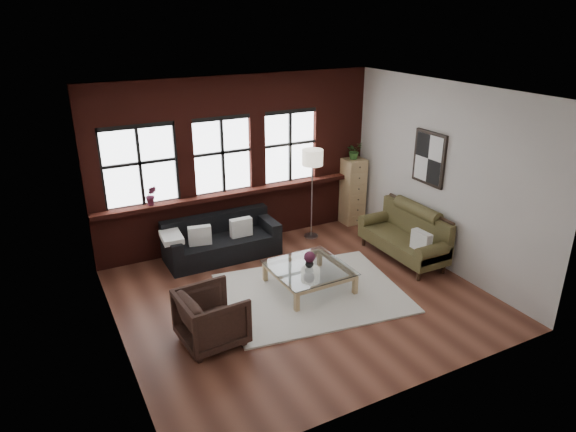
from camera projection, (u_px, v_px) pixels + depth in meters
name	position (u px, v px, depth m)	size (l,w,h in m)	color
floor	(300.00, 296.00, 8.19)	(5.50, 5.50, 0.00)	#592D20
ceiling	(302.00, 93.00, 6.99)	(5.50, 5.50, 0.00)	white
wall_back	(237.00, 161.00, 9.65)	(5.50, 5.50, 0.00)	beige
wall_front	(413.00, 274.00, 5.54)	(5.50, 5.50, 0.00)	beige
wall_left	(109.00, 238.00, 6.41)	(5.00, 5.00, 0.00)	beige
wall_right	(441.00, 176.00, 8.77)	(5.00, 5.00, 0.00)	beige
brick_backwall	(238.00, 162.00, 9.60)	(5.50, 0.12, 3.20)	#441510
sill_ledge	(241.00, 192.00, 9.73)	(5.50, 0.30, 0.08)	#441510
window_left	(140.00, 167.00, 8.77)	(1.38, 0.10, 1.50)	black
window_mid	(222.00, 156.00, 9.42)	(1.38, 0.10, 1.50)	black
window_right	(289.00, 147.00, 10.02)	(1.38, 0.10, 1.50)	black
wall_poster	(429.00, 158.00, 8.92)	(0.05, 0.74, 0.94)	black
shag_rug	(311.00, 293.00, 8.26)	(2.81, 2.21, 0.03)	beige
dark_sofa	(222.00, 238.00, 9.36)	(2.06, 0.83, 0.75)	black
pillow_a	(200.00, 235.00, 9.02)	(0.40, 0.14, 0.34)	silver
pillow_b	(241.00, 227.00, 9.35)	(0.40, 0.14, 0.34)	silver
vintage_settee	(403.00, 234.00, 9.26)	(0.81, 1.83, 0.98)	#484121
pillow_settee	(421.00, 241.00, 8.72)	(0.14, 0.38, 0.34)	silver
armchair	(212.00, 318.00, 6.93)	(0.82, 0.85, 0.77)	black
coffee_table	(309.00, 278.00, 8.36)	(1.19, 1.19, 0.40)	tan
vase	(309.00, 263.00, 8.26)	(0.14, 0.14, 0.15)	#B2B2B2
flowers	(309.00, 257.00, 8.22)	(0.19, 0.19, 0.19)	#551D33
drawer_chest	(352.00, 191.00, 10.81)	(0.43, 0.43, 1.40)	tan
potted_plant_top	(354.00, 151.00, 10.48)	(0.31, 0.27, 0.35)	#2D5923
floor_lamp	(312.00, 191.00, 9.99)	(0.40, 0.40, 1.95)	#A5A5A8
sill_plant	(151.00, 195.00, 8.90)	(0.19, 0.16, 0.35)	#551D33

